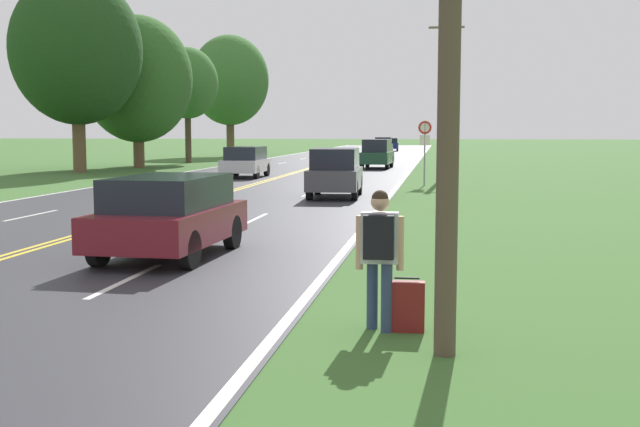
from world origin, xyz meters
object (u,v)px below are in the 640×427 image
(car_dark_grey_suv_mid_near, at_px, (335,172))
(car_black_van_distant, at_px, (384,145))
(car_silver_hatchback_mid_far, at_px, (246,161))
(tree_far_back, at_px, (76,50))
(tree_mid_treeline, at_px, (187,83))
(car_dark_green_suv_receding, at_px, (377,153))
(car_dark_blue_hatchback_horizon, at_px, (391,144))
(fire_hydrant, at_px, (446,198))
(tree_behind_sign, at_px, (137,79))
(car_maroon_hatchback_approaching, at_px, (169,214))
(traffic_sign, at_px, (425,136))
(suitcase, at_px, (407,306))
(hitchhiker_person, at_px, (379,246))
(tree_left_verge, at_px, (230,80))

(car_dark_grey_suv_mid_near, distance_m, car_black_van_distant, 55.05)
(car_dark_grey_suv_mid_near, xyz_separation_m, car_black_van_distant, (-2.33, 55.00, -0.08))
(car_silver_hatchback_mid_far, bearing_deg, car_black_van_distant, -5.15)
(tree_far_back, relative_size, car_silver_hatchback_mid_far, 2.89)
(tree_mid_treeline, relative_size, car_dark_grey_suv_mid_near, 2.07)
(car_dark_green_suv_receding, distance_m, car_black_van_distant, 33.17)
(car_silver_hatchback_mid_far, bearing_deg, car_dark_blue_hatchback_horizon, -4.67)
(fire_hydrant, distance_m, tree_mid_treeline, 37.95)
(fire_hydrant, relative_size, tree_behind_sign, 0.09)
(car_maroon_hatchback_approaching, bearing_deg, car_silver_hatchback_mid_far, -166.87)
(tree_far_back, distance_m, car_maroon_hatchback_approaching, 33.09)
(traffic_sign, height_order, car_dark_grey_suv_mid_near, traffic_sign)
(tree_far_back, xyz_separation_m, car_silver_hatchback_mid_far, (10.62, -3.38, -6.08))
(suitcase, height_order, car_dark_grey_suv_mid_near, car_dark_grey_suv_mid_near)
(traffic_sign, xyz_separation_m, car_silver_hatchback_mid_far, (-9.17, 4.59, -1.31))
(car_dark_green_suv_receding, xyz_separation_m, car_black_van_distant, (-2.04, 33.10, -0.11))
(traffic_sign, bearing_deg, car_dark_green_suv_receding, 102.32)
(car_maroon_hatchback_approaching, xyz_separation_m, car_dark_green_suv_receding, (1.05, 35.90, 0.13))
(car_dark_green_suv_receding, bearing_deg, car_dark_blue_hatchback_horizon, -175.61)
(fire_hydrant, height_order, tree_far_back, tree_far_back)
(car_maroon_hatchback_approaching, relative_size, car_dark_green_suv_receding, 0.92)
(tree_far_back, distance_m, car_dark_green_suv_receding, 18.96)
(tree_behind_sign, bearing_deg, hitchhiker_person, -64.84)
(hitchhiker_person, distance_m, car_dark_grey_suv_mid_near, 19.32)
(traffic_sign, distance_m, tree_mid_treeline, 28.09)
(tree_behind_sign, bearing_deg, tree_left_verge, 89.94)
(fire_hydrant, height_order, car_maroon_hatchback_approaching, car_maroon_hatchback_approaching)
(tree_behind_sign, distance_m, car_black_van_distant, 37.14)
(fire_hydrant, bearing_deg, car_dark_blue_hatchback_horizon, 95.15)
(fire_hydrant, height_order, car_black_van_distant, car_black_van_distant)
(suitcase, bearing_deg, car_black_van_distant, 4.15)
(tree_far_back, height_order, car_dark_grey_suv_mid_near, tree_far_back)
(car_silver_hatchback_mid_far, bearing_deg, car_maroon_hatchback_approaching, -169.42)
(car_dark_green_suv_receding, bearing_deg, car_maroon_hatchback_approaching, 0.18)
(suitcase, height_order, tree_left_verge, tree_left_verge)
(hitchhiker_person, distance_m, tree_behind_sign, 44.09)
(traffic_sign, xyz_separation_m, car_black_van_distant, (-5.37, 48.32, -1.29))
(hitchhiker_person, bearing_deg, tree_far_back, 30.20)
(hitchhiker_person, height_order, fire_hydrant, hitchhiker_person)
(car_silver_hatchback_mid_far, height_order, car_dark_blue_hatchback_horizon, car_silver_hatchback_mid_far)
(car_dark_grey_suv_mid_near, bearing_deg, tree_mid_treeline, -154.96)
(tree_behind_sign, bearing_deg, car_maroon_hatchback_approaching, -67.69)
(fire_hydrant, bearing_deg, tree_left_verge, 112.29)
(tree_mid_treeline, distance_m, tree_far_back, 13.73)
(tree_far_back, xyz_separation_m, car_dark_green_suv_receding, (16.47, 7.25, -5.96))
(hitchhiker_person, relative_size, car_silver_hatchback_mid_far, 0.45)
(traffic_sign, height_order, car_dark_green_suv_receding, traffic_sign)
(hitchhiker_person, height_order, car_dark_grey_suv_mid_near, car_dark_grey_suv_mid_near)
(tree_left_verge, bearing_deg, car_silver_hatchback_mid_far, -73.55)
(suitcase, relative_size, tree_far_back, 0.06)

